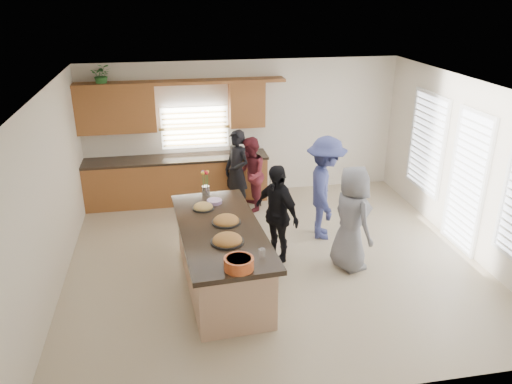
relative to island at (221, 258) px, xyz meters
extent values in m
plane|color=tan|center=(0.90, 0.58, -0.45)|extent=(6.50, 6.50, 0.00)
cube|color=silver|center=(0.90, 3.58, 0.95)|extent=(6.50, 0.02, 2.80)
cube|color=silver|center=(0.90, -2.42, 0.95)|extent=(6.50, 0.02, 2.80)
cube|color=silver|center=(-2.35, 0.58, 0.95)|extent=(0.02, 6.00, 2.80)
cube|color=silver|center=(4.15, 0.58, 0.95)|extent=(0.02, 6.00, 2.80)
cube|color=white|center=(0.90, 0.58, 2.35)|extent=(6.50, 6.00, 0.02)
cube|color=brown|center=(-0.53, 3.27, 0.00)|extent=(3.65, 0.62, 0.90)
cube|color=black|center=(-0.53, 3.27, 0.47)|extent=(3.70, 0.65, 0.05)
cube|color=brown|center=(-1.60, 3.40, 1.50)|extent=(1.50, 0.36, 0.90)
cube|color=brown|center=(0.95, 3.40, 1.50)|extent=(0.70, 0.36, 0.90)
cube|color=brown|center=(-0.33, 3.40, 1.98)|extent=(4.05, 0.40, 0.06)
cube|color=brown|center=(-0.10, 3.54, 1.02)|extent=(1.35, 0.08, 0.85)
cube|color=white|center=(4.12, 1.88, 0.97)|extent=(0.06, 1.10, 1.75)
cube|color=white|center=(4.12, 0.48, 0.72)|extent=(0.06, 0.85, 2.25)
cube|color=tan|center=(0.00, 0.00, -0.01)|extent=(1.16, 2.56, 0.88)
cube|color=black|center=(0.00, 0.00, 0.46)|extent=(1.33, 2.77, 0.07)
cube|color=black|center=(0.00, 0.00, -0.41)|extent=(1.08, 2.48, 0.08)
cylinder|color=black|center=(0.04, -0.46, 0.51)|extent=(0.45, 0.45, 0.02)
ellipsoid|color=#B9703A|center=(0.04, -0.46, 0.53)|extent=(0.41, 0.41, 0.18)
cylinder|color=black|center=(0.10, 0.14, 0.51)|extent=(0.43, 0.43, 0.02)
ellipsoid|color=#B9703A|center=(0.10, 0.14, 0.53)|extent=(0.38, 0.38, 0.17)
cylinder|color=black|center=(-0.19, 0.69, 0.51)|extent=(0.34, 0.34, 0.02)
ellipsoid|color=tan|center=(-0.19, 0.69, 0.53)|extent=(0.30, 0.30, 0.14)
cylinder|color=#CA5425|center=(0.09, -1.16, 0.57)|extent=(0.37, 0.37, 0.15)
cylinder|color=#F0E8BF|center=(0.09, -1.16, 0.63)|extent=(0.30, 0.30, 0.04)
cylinder|color=white|center=(0.42, -0.93, 0.55)|extent=(0.09, 0.09, 0.11)
cylinder|color=#A57FB9|center=(0.01, 0.88, 0.52)|extent=(0.24, 0.24, 0.05)
cylinder|color=silver|center=(-0.10, 1.25, 0.57)|extent=(0.13, 0.13, 0.15)
imported|color=#317930|center=(-1.79, 3.40, 2.15)|extent=(0.37, 0.32, 0.41)
imported|color=black|center=(0.62, 2.63, 0.36)|extent=(0.66, 0.71, 1.63)
imported|color=maroon|center=(0.88, 2.59, 0.29)|extent=(0.66, 0.79, 1.48)
imported|color=black|center=(0.95, 0.58, 0.37)|extent=(0.80, 1.03, 1.64)
imported|color=navy|center=(1.96, 1.25, 0.46)|extent=(0.95, 1.31, 1.83)
imported|color=slate|center=(2.04, 0.15, 0.39)|extent=(0.72, 0.93, 1.69)
camera|label=1|loc=(-0.65, -6.37, 3.70)|focal=35.00mm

